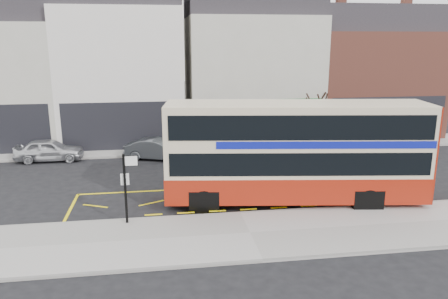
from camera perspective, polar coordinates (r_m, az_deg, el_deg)
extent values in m
plane|color=black|center=(18.36, 1.92, -8.20)|extent=(120.00, 120.00, 0.00)
cube|color=#A29E9A|center=(16.27, 3.41, -10.99)|extent=(40.00, 4.00, 0.15)
cube|color=gray|center=(17.99, 2.14, -8.42)|extent=(40.00, 0.15, 0.15)
cube|color=#A29E9A|center=(28.71, -2.02, 0.23)|extent=(50.00, 3.00, 0.15)
cube|color=beige|center=(33.49, -26.78, 7.55)|extent=(8.00, 8.00, 8.00)
cube|color=silver|center=(31.88, -12.94, 9.34)|extent=(8.00, 8.00, 9.00)
cube|color=black|center=(28.33, -13.19, 2.83)|extent=(7.36, 0.06, 3.20)
cube|color=black|center=(28.39, -13.16, 2.45)|extent=(5.60, 0.04, 2.00)
cube|color=beige|center=(32.49, 3.32, 9.31)|extent=(9.00, 8.00, 8.50)
cube|color=#28262B|center=(32.47, 3.46, 18.41)|extent=(9.00, 7.20, 1.80)
cube|color=#157A2A|center=(29.00, 4.85, 3.41)|extent=(8.28, 0.06, 3.20)
cube|color=black|center=(29.05, 4.83, 3.03)|extent=(6.30, 0.04, 2.00)
cube|color=#9A4F3D|center=(35.48, 17.85, 8.26)|extent=(9.00, 8.00, 7.50)
cube|color=#28262B|center=(35.36, 18.43, 15.77)|extent=(9.00, 7.20, 1.80)
cube|color=#9A4F3D|center=(33.41, 15.06, 18.37)|extent=(0.60, 0.60, 1.20)
cube|color=#9A4F3D|center=(35.62, 22.74, 17.49)|extent=(0.60, 0.60, 1.20)
cube|color=black|center=(32.26, 20.64, 3.64)|extent=(8.28, 0.06, 3.20)
cube|color=black|center=(32.31, 20.59, 3.30)|extent=(6.30, 0.04, 2.00)
cube|color=beige|center=(18.94, 9.34, -0.09)|extent=(11.26, 3.95, 4.06)
cube|color=maroon|center=(19.35, 9.16, -4.34)|extent=(11.30, 4.00, 1.10)
cube|color=maroon|center=(20.62, 24.53, -0.03)|extent=(0.40, 2.53, 4.06)
cube|color=black|center=(19.00, 9.30, -0.90)|extent=(10.83, 3.95, 0.95)
cube|color=black|center=(18.68, 9.49, 3.56)|extent=(10.83, 3.95, 1.00)
cube|color=#0D1693|center=(19.02, 12.37, 1.45)|extent=(9.08, 3.71, 0.30)
cube|color=black|center=(18.90, -7.36, -1.70)|extent=(0.37, 2.29, 1.60)
cube|color=black|center=(18.50, -7.53, 3.53)|extent=(0.37, 2.29, 1.00)
cube|color=black|center=(18.66, -7.42, 1.11)|extent=(0.28, 1.74, 0.35)
cube|color=beige|center=(18.55, 9.58, 5.84)|extent=(11.25, 3.85, 0.12)
cylinder|color=black|center=(18.14, -2.61, -6.79)|extent=(1.03, 0.41, 1.00)
cylinder|color=black|center=(20.27, -2.42, -4.50)|extent=(1.03, 0.41, 1.00)
cylinder|color=black|center=(19.17, 18.34, -6.35)|extent=(1.03, 0.41, 1.00)
cylinder|color=black|center=(21.20, 16.38, -4.24)|extent=(1.03, 0.41, 1.00)
cube|color=black|center=(16.94, -12.77, -5.04)|extent=(0.09, 0.09, 2.72)
cube|color=white|center=(16.61, -12.03, -1.45)|extent=(0.49, 0.05, 0.40)
cube|color=white|center=(16.88, -12.83, -3.82)|extent=(0.32, 0.04, 0.45)
imported|color=silver|center=(27.72, -21.85, -0.06)|extent=(3.89, 1.59, 1.32)
imported|color=#474C50|center=(26.35, -8.73, 0.04)|extent=(4.04, 2.52, 1.26)
imported|color=silver|center=(29.35, 15.80, 1.25)|extent=(5.15, 3.31, 1.39)
cylinder|color=black|center=(29.86, 11.70, 2.01)|extent=(0.24, 0.24, 1.70)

